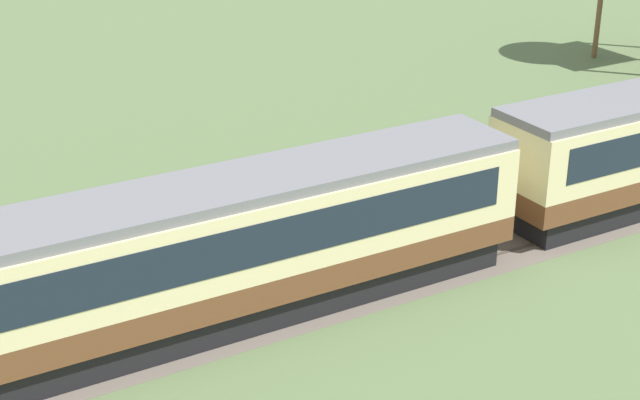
{
  "coord_description": "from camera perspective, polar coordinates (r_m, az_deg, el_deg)",
  "views": [
    {
      "loc": [
        -28.0,
        -20.78,
        14.16
      ],
      "look_at": [
        -15.73,
        0.4,
        3.41
      ],
      "focal_mm": 55.0,
      "sensor_mm": 36.0,
      "label": 1
    }
  ],
  "objects": [
    {
      "name": "railway_track",
      "position": [
        27.48,
        -7.89,
        -7.53
      ],
      "size": [
        165.0,
        3.6,
        0.04
      ],
      "color": "#665B51",
      "rests_on": "ground_plane"
    },
    {
      "name": "passenger_train",
      "position": [
        26.65,
        -6.52,
        -2.87
      ],
      "size": [
        102.93,
        3.02,
        4.15
      ],
      "color": "brown",
      "rests_on": "ground_plane"
    }
  ]
}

